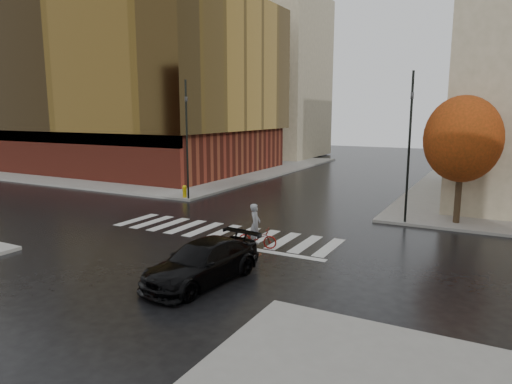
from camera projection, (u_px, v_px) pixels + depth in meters
ground at (217, 234)px, 21.92m from camera, size 120.00×120.00×0.00m
sidewalk_nw at (160, 165)px, 49.89m from camera, size 30.00×30.00×0.15m
crosswalk at (222, 232)px, 22.35m from camera, size 12.00×3.00×0.01m
office_glass at (130, 87)px, 46.32m from camera, size 27.00×19.00×16.00m
building_nw_far at (267, 79)px, 59.74m from camera, size 14.00×12.00×20.00m
tree_ne_a at (462, 139)px, 22.94m from camera, size 3.80×3.80×6.50m
sedan at (202, 262)px, 15.70m from camera, size 2.60×5.06×1.40m
cyclist at (257, 233)px, 19.68m from camera, size 1.79×0.96×1.94m
traffic_light_nw at (187, 131)px, 29.52m from camera, size 0.24×0.22×7.69m
traffic_light_ne at (410, 137)px, 23.07m from camera, size 0.18×0.21×7.69m
fire_hydrant at (185, 191)px, 30.59m from camera, size 0.30×0.30×0.83m
manhole at (254, 254)px, 18.84m from camera, size 0.67×0.67×0.01m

